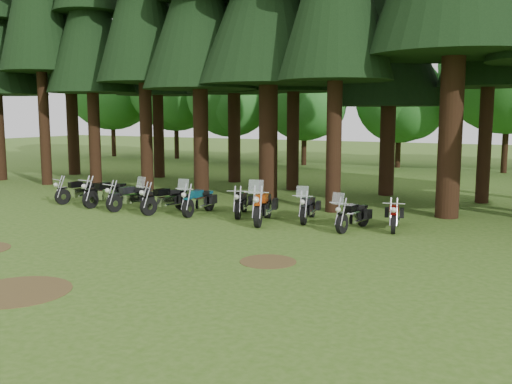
% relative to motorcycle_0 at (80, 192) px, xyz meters
% --- Properties ---
extents(ground, '(120.00, 120.00, 0.00)m').
position_rel_motorcycle_0_xyz_m(ground, '(6.47, -5.36, -0.44)').
color(ground, '#355A16').
rests_on(ground, ground).
extents(pine_back_1, '(4.52, 4.52, 16.22)m').
position_rel_motorcycle_0_xyz_m(pine_back_1, '(-2.79, 8.99, 9.27)').
color(pine_back_1, '#311C10').
rests_on(pine_back_1, ground).
extents(pine_back_4, '(4.94, 4.94, 13.78)m').
position_rel_motorcycle_0_xyz_m(pine_back_4, '(10.50, 7.89, 7.81)').
color(pine_back_4, '#311C10').
rests_on(pine_back_4, ground).
extents(decid_0, '(8.00, 7.78, 10.00)m').
position_rel_motorcycle_0_xyz_m(decid_0, '(-15.63, 19.91, 5.46)').
color(decid_0, '#311C10').
rests_on(decid_0, ground).
extents(decid_1, '(7.91, 7.69, 9.88)m').
position_rel_motorcycle_0_xyz_m(decid_1, '(-9.52, 20.41, 5.39)').
color(decid_1, '#311C10').
rests_on(decid_1, ground).
extents(decid_2, '(6.72, 6.53, 8.40)m').
position_rel_motorcycle_0_xyz_m(decid_2, '(-3.97, 19.42, 4.52)').
color(decid_2, '#311C10').
rests_on(decid_2, ground).
extents(decid_3, '(6.12, 5.95, 7.65)m').
position_rel_motorcycle_0_xyz_m(decid_3, '(1.75, 19.78, 4.07)').
color(decid_3, '#311C10').
rests_on(decid_3, ground).
extents(decid_4, '(5.93, 5.76, 7.41)m').
position_rel_motorcycle_0_xyz_m(decid_4, '(8.05, 20.97, 3.93)').
color(decid_4, '#311C10').
rests_on(decid_4, ground).
extents(dirt_patch_1, '(1.40, 1.40, 0.01)m').
position_rel_motorcycle_0_xyz_m(dirt_patch_1, '(10.97, -4.86, -0.43)').
color(dirt_patch_1, '#4C3D1E').
rests_on(dirt_patch_1, ground).
extents(dirt_patch_2, '(2.20, 2.20, 0.01)m').
position_rel_motorcycle_0_xyz_m(dirt_patch_2, '(7.47, -9.36, -0.43)').
color(dirt_patch_2, '#4C3D1E').
rests_on(dirt_patch_2, ground).
extents(motorcycle_0, '(0.74, 2.07, 0.86)m').
position_rel_motorcycle_0_xyz_m(motorcycle_0, '(0.00, 0.00, 0.00)').
color(motorcycle_0, black).
rests_on(motorcycle_0, ground).
extents(motorcycle_1, '(0.42, 2.30, 0.94)m').
position_rel_motorcycle_0_xyz_m(motorcycle_1, '(1.54, -0.12, 0.04)').
color(motorcycle_1, black).
rests_on(motorcycle_1, ground).
extents(motorcycle_2, '(0.62, 2.14, 0.88)m').
position_rel_motorcycle_0_xyz_m(motorcycle_2, '(2.99, -0.40, 0.01)').
color(motorcycle_2, black).
rests_on(motorcycle_2, ground).
extents(motorcycle_3, '(0.85, 2.23, 1.41)m').
position_rel_motorcycle_0_xyz_m(motorcycle_3, '(4.58, -0.39, 0.03)').
color(motorcycle_3, black).
rests_on(motorcycle_3, ground).
extents(motorcycle_4, '(0.46, 2.21, 1.39)m').
position_rel_motorcycle_0_xyz_m(motorcycle_4, '(5.81, -0.06, 0.03)').
color(motorcycle_4, black).
rests_on(motorcycle_4, ground).
extents(motorcycle_5, '(0.85, 2.02, 0.86)m').
position_rel_motorcycle_0_xyz_m(motorcycle_5, '(7.30, 0.40, -0.00)').
color(motorcycle_5, black).
rests_on(motorcycle_5, ground).
extents(motorcycle_6, '(0.98, 2.47, 1.57)m').
position_rel_motorcycle_0_xyz_m(motorcycle_6, '(8.58, -0.42, 0.08)').
color(motorcycle_6, black).
rests_on(motorcycle_6, ground).
extents(motorcycle_7, '(0.65, 2.08, 1.31)m').
position_rel_motorcycle_0_xyz_m(motorcycle_7, '(9.79, 0.56, -0.00)').
color(motorcycle_7, black).
rests_on(motorcycle_7, ground).
extents(motorcycle_8, '(0.59, 2.04, 1.28)m').
position_rel_motorcycle_0_xyz_m(motorcycle_8, '(11.60, -0.19, -0.01)').
color(motorcycle_8, black).
rests_on(motorcycle_8, ground).
extents(motorcycle_9, '(0.57, 1.99, 0.82)m').
position_rel_motorcycle_0_xyz_m(motorcycle_9, '(12.71, 0.50, -0.02)').
color(motorcycle_9, black).
rests_on(motorcycle_9, ground).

